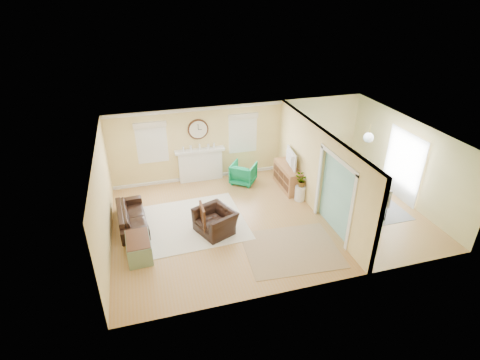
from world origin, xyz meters
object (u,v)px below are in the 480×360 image
Objects in this scene: dining_table at (355,192)px; sofa at (132,216)px; eames_chair at (215,221)px; green_chair at (243,173)px; credenza at (288,177)px.

sofa is at bearing 90.21° from dining_table.
sofa is 2.43m from eames_chair.
green_chair reaches higher than eames_chair.
green_chair is at bearing 151.29° from credenza.
eames_chair is 1.31× the size of green_chair.
green_chair is 1.53m from credenza.
green_chair is at bearing 59.96° from dining_table.
green_chair is at bearing 125.02° from eames_chair.
sofa is 6.88m from dining_table.
sofa is 4.10m from green_chair.
credenza reaches higher than eames_chair.
eames_chair is 0.61× the size of dining_table.
dining_table reaches higher than sofa.
credenza reaches higher than sofa.
credenza is at bearing -84.92° from sofa.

